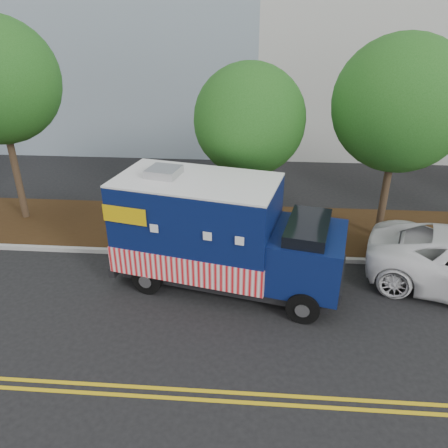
{
  "coord_description": "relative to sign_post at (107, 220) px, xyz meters",
  "views": [
    {
      "loc": [
        2.05,
        -11.46,
        7.71
      ],
      "look_at": [
        1.13,
        0.6,
        1.68
      ],
      "focal_mm": 35.0,
      "sensor_mm": 36.0,
      "label": 1
    }
  ],
  "objects": [
    {
      "name": "mulch_strip",
      "position": [
        2.93,
        1.95,
        -1.12
      ],
      "size": [
        120.0,
        4.0,
        0.15
      ],
      "primitive_type": "cube",
      "color": "black",
      "rests_on": "ground"
    },
    {
      "name": "curb",
      "position": [
        2.93,
        -0.15,
        -1.12
      ],
      "size": [
        120.0,
        0.18,
        0.15
      ],
      "primitive_type": "cube",
      "color": "#9E9E99",
      "rests_on": "ground"
    },
    {
      "name": "sign_post",
      "position": [
        0.0,
        0.0,
        0.0
      ],
      "size": [
        0.06,
        0.06,
        2.4
      ],
      "primitive_type": "cube",
      "color": "#473828",
      "rests_on": "ground"
    },
    {
      "name": "ground",
      "position": [
        2.93,
        -1.55,
        -1.2
      ],
      "size": [
        120.0,
        120.0,
        0.0
      ],
      "primitive_type": "plane",
      "color": "black",
      "rests_on": "ground"
    },
    {
      "name": "tree_c",
      "position": [
        9.56,
        1.67,
        3.69
      ],
      "size": [
        4.4,
        4.4,
        7.09
      ],
      "color": "#38281C",
      "rests_on": "ground"
    },
    {
      "name": "centerline_far",
      "position": [
        2.93,
        -6.25,
        -1.19
      ],
      "size": [
        120.0,
        0.1,
        0.01
      ],
      "primitive_type": "cube",
      "color": "gold",
      "rests_on": "ground"
    },
    {
      "name": "centerline_near",
      "position": [
        2.93,
        -6.0,
        -1.19
      ],
      "size": [
        120.0,
        0.1,
        0.01
      ],
      "primitive_type": "cube",
      "color": "gold",
      "rests_on": "ground"
    },
    {
      "name": "food_truck",
      "position": [
        3.89,
        -1.64,
        0.42
      ],
      "size": [
        7.15,
        3.89,
        3.58
      ],
      "rotation": [
        0.0,
        0.0,
        -0.22
      ],
      "color": "black",
      "rests_on": "ground"
    },
    {
      "name": "tree_b",
      "position": [
        4.71,
        1.91,
        3.05
      ],
      "size": [
        3.84,
        3.84,
        6.18
      ],
      "color": "#38281C",
      "rests_on": "ground"
    }
  ]
}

